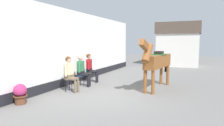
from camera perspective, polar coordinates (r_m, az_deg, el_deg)
name	(u,v)px	position (r m, az deg, el deg)	size (l,w,h in m)	color
ground_plane	(133,80)	(10.23, 6.12, -4.98)	(40.00, 40.00, 0.00)	slate
pub_facade_wall	(74,51)	(9.82, -10.87, 3.52)	(0.34, 14.00, 3.40)	white
distant_cottage	(178,44)	(17.31, 18.38, 5.22)	(3.40, 2.60, 3.50)	silver
seated_visitor_near	(70,72)	(7.95, -11.90, -2.57)	(0.61, 0.49, 1.39)	black
seated_visitor_middle	(82,69)	(8.83, -8.56, -1.66)	(0.61, 0.48, 1.39)	#194C99
seated_visitor_far	(90,66)	(9.68, -6.19, -0.96)	(0.61, 0.48, 1.39)	gold
saddled_horse_center	(157,61)	(8.34, 12.69, 0.45)	(0.73, 2.99, 2.06)	brown
flower_planter_near	(20,94)	(6.97, -24.75, -7.92)	(0.43, 0.43, 0.64)	brown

